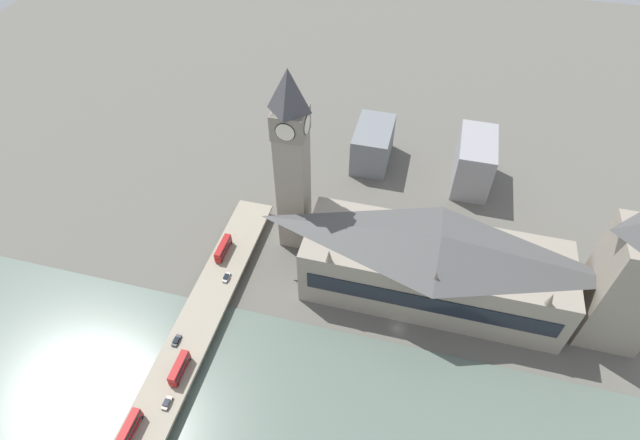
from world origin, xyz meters
name	(u,v)px	position (x,y,z in m)	size (l,w,h in m)	color
ground_plane	(398,329)	(0.00, 0.00, 0.00)	(600.00, 600.00, 0.00)	#605E56
river_water	(379,440)	(-37.81, 0.00, 0.15)	(63.61, 360.00, 0.30)	slate
parliament_hall	(434,266)	(17.44, -8.00, 14.84)	(29.35, 87.34, 29.86)	gray
clock_tower	(292,160)	(30.99, 44.74, 39.40)	(11.31, 11.31, 73.40)	gray
victoria_tower	(633,279)	(17.50, -65.42, 26.66)	(19.51, 19.51, 57.31)	gray
road_bridge	(169,382)	(-37.81, 64.80, 3.40)	(159.22, 13.99, 4.23)	gray
double_decker_bus_lead	(130,428)	(-54.25, 67.80, 6.85)	(10.00, 2.46, 4.75)	red
double_decker_bus_mid	(223,248)	(13.69, 67.53, 6.78)	(11.21, 2.47, 4.62)	red
double_decker_bus_rear	(179,368)	(-34.36, 62.29, 6.83)	(10.40, 2.54, 4.73)	red
car_northbound_lead	(176,340)	(-25.02, 68.17, 4.84)	(4.19, 1.83, 1.21)	black
car_northbound_tail	(167,403)	(-44.59, 61.76, 4.95)	(4.17, 1.94, 1.42)	slate
car_southbound_lead	(226,277)	(2.60, 62.07, 4.97)	(4.27, 1.74, 1.51)	silver
city_block_west	(474,162)	(81.90, -19.54, 11.08)	(27.96, 14.94, 22.15)	#939399
city_block_center	(373,145)	(85.82, 24.52, 8.94)	(26.58, 15.84, 17.89)	slate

